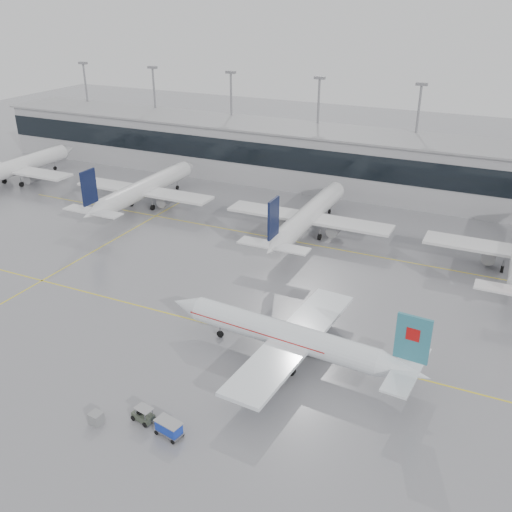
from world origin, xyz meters
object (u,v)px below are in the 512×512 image
at_px(air_canada_jet, 292,338).
at_px(baggage_tug, 143,416).
at_px(gse_unit, 96,418).
at_px(baggage_cart, 169,427).

distance_m(air_canada_jet, baggage_tug, 18.95).
relative_size(baggage_tug, gse_unit, 2.76).
height_order(air_canada_jet, baggage_tug, air_canada_jet).
relative_size(air_canada_jet, baggage_tug, 9.53).
distance_m(air_canada_jet, baggage_cart, 17.97).
bearing_deg(gse_unit, air_canada_jet, 59.91).
relative_size(baggage_tug, baggage_cart, 1.17).
bearing_deg(baggage_tug, baggage_cart, -0.00).
height_order(air_canada_jet, baggage_cart, air_canada_jet).
bearing_deg(air_canada_jet, baggage_tug, 63.28).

